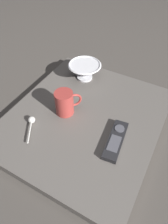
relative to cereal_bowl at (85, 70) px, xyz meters
The scene contains 6 objects.
ground_plane 0.26m from the cereal_bowl, 29.17° to the left, with size 6.00×6.00×0.00m, color #47423D.
table 0.25m from the cereal_bowl, 29.17° to the left, with size 0.64×0.56×0.04m.
cereal_bowl is the anchor object (origin of this frame).
coffee_mug 0.23m from the cereal_bowl, ahead, with size 0.09×0.09×0.10m.
teaspoon 0.35m from the cereal_bowl, ahead, with size 0.11×0.07×0.03m.
tv_remote_near 0.38m from the cereal_bowl, 45.27° to the left, with size 0.18×0.07×0.02m.
Camera 1 is at (0.47, 0.26, 0.64)m, focal length 32.78 mm.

